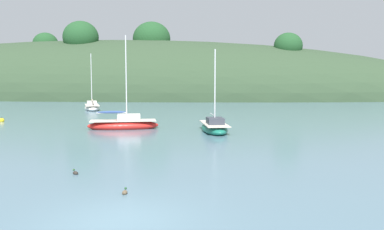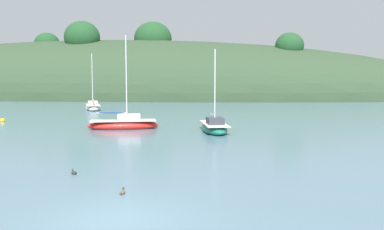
{
  "view_description": "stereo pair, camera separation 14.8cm",
  "coord_description": "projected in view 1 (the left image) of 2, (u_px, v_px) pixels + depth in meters",
  "views": [
    {
      "loc": [
        3.24,
        -10.97,
        4.0
      ],
      "look_at": [
        0.0,
        20.0,
        1.2
      ],
      "focal_mm": 37.98,
      "sensor_mm": 36.0,
      "label": 1
    },
    {
      "loc": [
        3.39,
        -10.96,
        4.0
      ],
      "look_at": [
        0.0,
        20.0,
        1.2
      ],
      "focal_mm": 37.98,
      "sensor_mm": 36.0,
      "label": 2
    }
  ],
  "objects": [
    {
      "name": "sailboat_orange_cutter",
      "position": [
        92.0,
        107.0,
        52.02
      ],
      "size": [
        3.74,
        5.69,
        7.37
      ],
      "color": "white",
      "rests_on": "ground"
    },
    {
      "name": "duck_lone_left",
      "position": [
        125.0,
        192.0,
        14.12
      ],
      "size": [
        0.2,
        0.43,
        0.24
      ],
      "color": "brown",
      "rests_on": "ground"
    },
    {
      "name": "far_shoreline_hill",
      "position": [
        103.0,
        97.0,
        87.35
      ],
      "size": [
        150.0,
        36.0,
        28.0
      ],
      "color": "#2D422B",
      "rests_on": "ground"
    },
    {
      "name": "ground_plane",
      "position": [
        119.0,
        219.0,
        11.57
      ],
      "size": [
        400.0,
        400.0,
        0.0
      ],
      "primitive_type": "plane",
      "color": "slate"
    },
    {
      "name": "duck_lead",
      "position": [
        75.0,
        173.0,
        17.04
      ],
      "size": [
        0.37,
        0.36,
        0.24
      ],
      "color": "#2D2823",
      "rests_on": "ground"
    },
    {
      "name": "mooring_buoy_inner",
      "position": [
        2.0,
        120.0,
        37.74
      ],
      "size": [
        0.44,
        0.44,
        0.54
      ],
      "color": "yellow",
      "rests_on": "ground"
    },
    {
      "name": "sailboat_grey_yawl",
      "position": [
        214.0,
        127.0,
        30.57
      ],
      "size": [
        2.85,
        5.53,
        6.35
      ],
      "color": "#196B56",
      "rests_on": "ground"
    },
    {
      "name": "sailboat_blue_center",
      "position": [
        124.0,
        124.0,
        32.45
      ],
      "size": [
        5.93,
        3.28,
        7.61
      ],
      "color": "red",
      "rests_on": "ground"
    }
  ]
}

